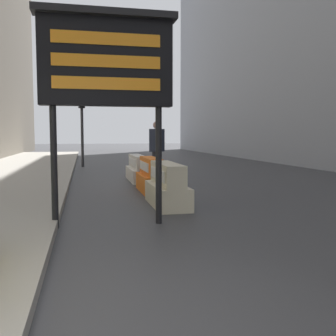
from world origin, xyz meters
TOP-DOWN VIEW (x-y plane):
  - message_board at (0.76, 3.44)m, footprint 2.12×0.36m
  - jersey_barrier_cream at (2.02, 4.95)m, footprint 0.63×1.73m
  - jersey_barrier_orange_near at (2.02, 6.93)m, footprint 0.53×1.64m
  - jersey_barrier_white at (2.02, 9.32)m, footprint 0.54×2.11m
  - traffic_cone_near at (2.37, 9.51)m, footprint 0.34×0.34m
  - traffic_light_near_curb at (0.34, 14.98)m, footprint 0.28×0.44m
  - pedestrian_worker at (2.64, 9.41)m, footprint 0.53×0.56m

SIDE VIEW (x-z plane):
  - traffic_cone_near at x=2.37m, z-range -0.01..0.60m
  - jersey_barrier_white at x=2.02m, z-range -0.05..0.74m
  - jersey_barrier_orange_near at x=2.02m, z-range -0.05..0.80m
  - jersey_barrier_cream at x=2.02m, z-range -0.05..0.80m
  - pedestrian_worker at x=2.64m, z-range 0.17..2.01m
  - traffic_light_near_curb at x=0.34m, z-range 0.78..4.19m
  - message_board at x=0.76m, z-range 0.86..4.11m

